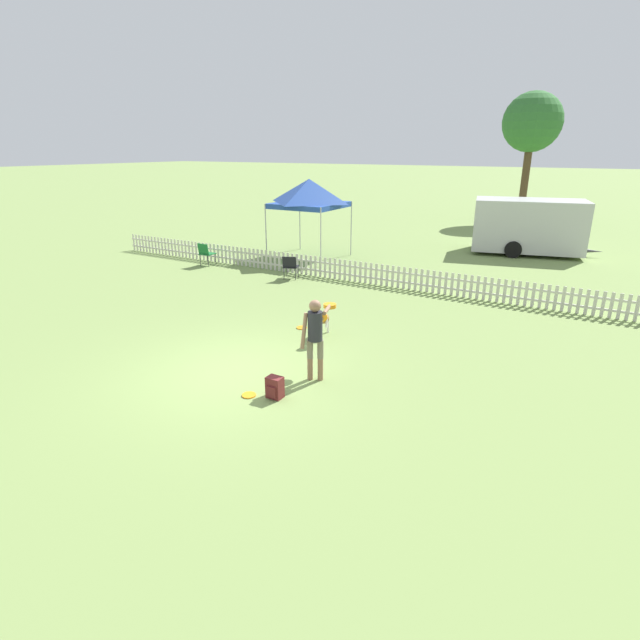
% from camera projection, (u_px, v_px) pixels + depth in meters
% --- Properties ---
extents(ground_plane, '(240.00, 240.00, 0.00)m').
position_uv_depth(ground_plane, '(238.00, 372.00, 10.06)').
color(ground_plane, olive).
extents(handler_person, '(0.40, 1.09, 1.62)m').
position_uv_depth(handler_person, '(316.00, 330.00, 9.47)').
color(handler_person, '#8C664C').
rests_on(handler_person, ground_plane).
extents(leaping_dog, '(0.62, 1.03, 0.76)m').
position_uv_depth(leaping_dog, '(323.00, 319.00, 11.80)').
color(leaping_dog, olive).
rests_on(leaping_dog, ground_plane).
extents(frisbee_near_handler, '(0.26, 0.26, 0.02)m').
position_uv_depth(frisbee_near_handler, '(249.00, 395.00, 9.11)').
color(frisbee_near_handler, orange).
rests_on(frisbee_near_handler, ground_plane).
extents(frisbee_near_dog, '(0.26, 0.26, 0.02)m').
position_uv_depth(frisbee_near_dog, '(302.00, 328.00, 12.52)').
color(frisbee_near_dog, orange).
rests_on(frisbee_near_dog, ground_plane).
extents(backpack_on_grass, '(0.29, 0.25, 0.40)m').
position_uv_depth(backpack_on_grass, '(275.00, 388.00, 8.99)').
color(backpack_on_grass, maroon).
rests_on(backpack_on_grass, ground_plane).
extents(picket_fence, '(24.17, 0.04, 0.71)m').
position_uv_depth(picket_fence, '(387.00, 276.00, 16.18)').
color(picket_fence, beige).
rests_on(picket_fence, ground_plane).
extents(folding_chair_blue_left, '(0.62, 0.63, 0.81)m').
position_uv_depth(folding_chair_blue_left, '(290.00, 265.00, 17.06)').
color(folding_chair_blue_left, '#333338').
rests_on(folding_chair_blue_left, ground_plane).
extents(folding_chair_center, '(0.49, 0.51, 0.87)m').
position_uv_depth(folding_chair_center, '(206.00, 252.00, 18.97)').
color(folding_chair_center, '#333338').
rests_on(folding_chair_center, ground_plane).
extents(canopy_tent_main, '(2.56, 2.56, 3.13)m').
position_uv_depth(canopy_tent_main, '(309.00, 193.00, 19.75)').
color(canopy_tent_main, '#B2B2B2').
rests_on(canopy_tent_main, ground_plane).
extents(equipment_trailer, '(5.31, 3.12, 2.26)m').
position_uv_depth(equipment_trailer, '(528.00, 225.00, 20.97)').
color(equipment_trailer, '#B7B7B7').
rests_on(equipment_trailer, ground_plane).
extents(tree_left_grove, '(3.33, 3.33, 7.35)m').
position_uv_depth(tree_left_grove, '(532.00, 123.00, 28.58)').
color(tree_left_grove, '#4C3823').
rests_on(tree_left_grove, ground_plane).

